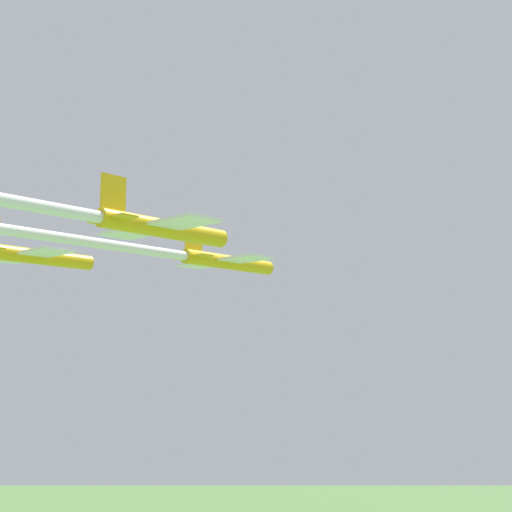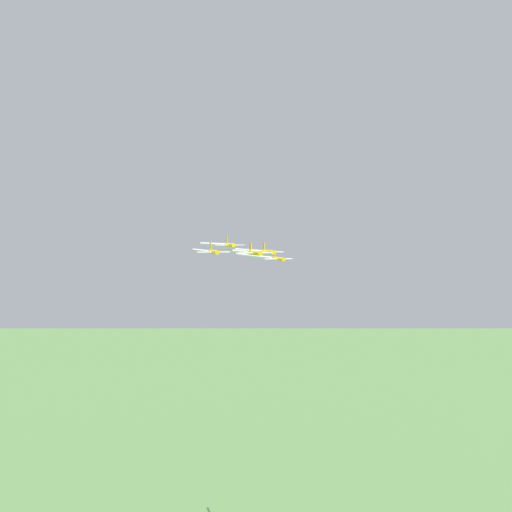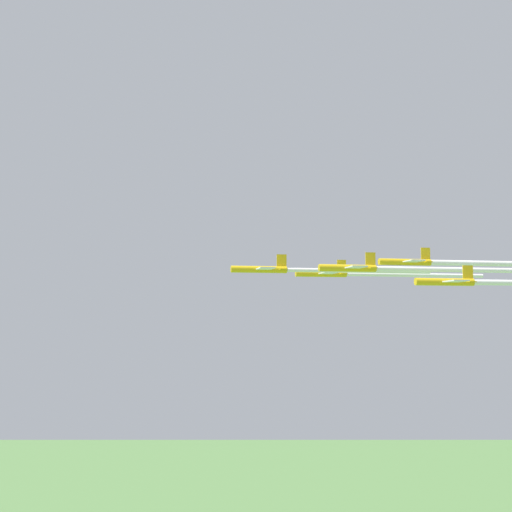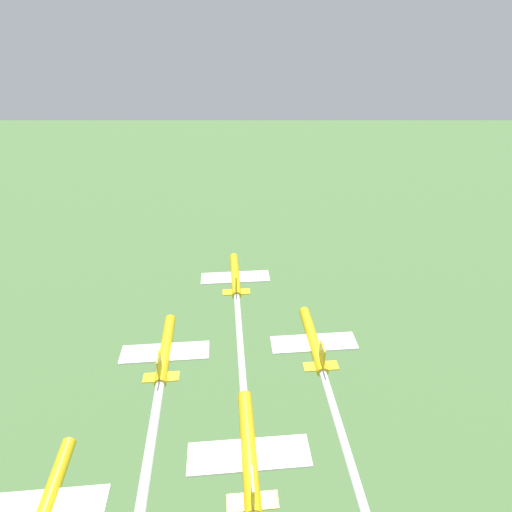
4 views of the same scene
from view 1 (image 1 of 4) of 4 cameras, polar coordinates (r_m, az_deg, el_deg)
The scene contains 4 objects.
jet_0 at distance 68.27m, azimuth -2.42°, elevation -0.44°, with size 11.26×10.84×3.77m.
jet_1 at distance 66.35m, azimuth -17.50°, elevation 0.05°, with size 11.26×10.84×3.77m.
jet_2 at distance 51.57m, azimuth -7.64°, elevation 2.29°, with size 11.26×10.84×3.77m.
smoke_trail_0 at distance 56.15m, azimuth -17.53°, elevation 1.74°, with size 30.15×6.55×0.82m.
Camera 1 is at (67.29, 41.63, 165.62)m, focal length 50.00 mm.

